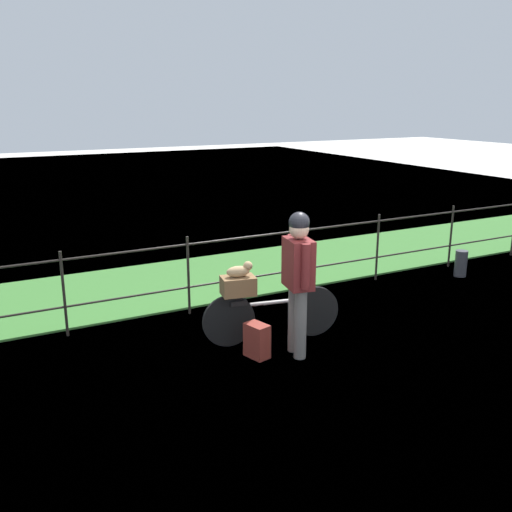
% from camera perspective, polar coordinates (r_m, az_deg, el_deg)
% --- Properties ---
extents(ground_plane, '(60.00, 60.00, 0.00)m').
position_cam_1_polar(ground_plane, '(6.44, 8.06, -11.11)').
color(ground_plane, beige).
extents(grass_strip, '(27.00, 2.40, 0.03)m').
position_cam_1_polar(grass_strip, '(9.43, -5.09, -2.19)').
color(grass_strip, '#38702D').
rests_on(grass_strip, ground).
extents(harbor_water, '(30.00, 30.00, 0.00)m').
position_cam_1_polar(harbor_water, '(17.51, -16.22, 5.42)').
color(harbor_water, '#426684').
rests_on(harbor_water, ground).
extents(iron_fence, '(18.04, 0.04, 1.10)m').
position_cam_1_polar(iron_fence, '(8.06, -1.41, -0.60)').
color(iron_fence, '#28231E').
rests_on(iron_fence, ground).
extents(bicycle_main, '(1.71, 0.38, 0.64)m').
position_cam_1_polar(bicycle_main, '(6.93, 1.48, -5.91)').
color(bicycle_main, black).
rests_on(bicycle_main, ground).
extents(wooden_crate, '(0.44, 0.33, 0.22)m').
position_cam_1_polar(wooden_crate, '(6.68, -1.80, -3.00)').
color(wooden_crate, brown).
rests_on(wooden_crate, bicycle_main).
extents(terrier_dog, '(0.32, 0.19, 0.18)m').
position_cam_1_polar(terrier_dog, '(6.63, -1.61, -1.45)').
color(terrier_dog, tan).
rests_on(terrier_dog, wooden_crate).
extents(cyclist_person, '(0.33, 0.53, 1.68)m').
position_cam_1_polar(cyclist_person, '(6.37, 4.26, -1.58)').
color(cyclist_person, slate).
rests_on(cyclist_person, ground).
extents(backpack_on_paving, '(0.25, 0.32, 0.40)m').
position_cam_1_polar(backpack_on_paving, '(6.56, 0.09, -8.50)').
color(backpack_on_paving, maroon).
rests_on(backpack_on_paving, ground).
extents(mooring_bollard, '(0.20, 0.20, 0.44)m').
position_cam_1_polar(mooring_bollard, '(10.08, 19.90, -0.70)').
color(mooring_bollard, '#38383D').
rests_on(mooring_bollard, ground).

